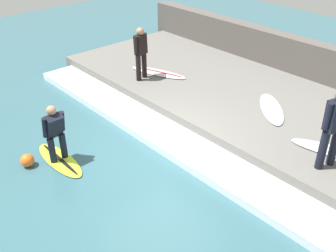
{
  "coord_description": "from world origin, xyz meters",
  "views": [
    {
      "loc": [
        -4.78,
        -5.62,
        5.22
      ],
      "look_at": [
        0.31,
        0.0,
        0.7
      ],
      "focal_mm": 42.0,
      "sensor_mm": 36.0,
      "label": 1
    }
  ],
  "objects_px": {
    "marker_buoy": "(27,160)",
    "surfer_waiting_near": "(141,51)",
    "surfboard_riding": "(60,160)",
    "surfboard_spare": "(271,109)",
    "surfer_riding": "(55,131)",
    "surfboard_waiting_near": "(158,73)",
    "surfer_waiting_far": "(334,125)"
  },
  "relations": [
    {
      "from": "marker_buoy",
      "to": "surfer_waiting_near",
      "type": "bearing_deg",
      "value": 16.62
    },
    {
      "from": "surfer_waiting_near",
      "to": "surfboard_spare",
      "type": "distance_m",
      "value": 4.05
    },
    {
      "from": "surfer_waiting_far",
      "to": "marker_buoy",
      "type": "xyz_separation_m",
      "value": [
        -4.3,
        4.62,
        -1.23
      ]
    },
    {
      "from": "surfer_waiting_far",
      "to": "surfboard_spare",
      "type": "height_order",
      "value": "surfer_waiting_far"
    },
    {
      "from": "surfboard_spare",
      "to": "surfer_riding",
      "type": "bearing_deg",
      "value": 155.95
    },
    {
      "from": "surfer_riding",
      "to": "surfer_waiting_near",
      "type": "distance_m",
      "value": 4.01
    },
    {
      "from": "surfboard_spare",
      "to": "marker_buoy",
      "type": "height_order",
      "value": "surfboard_spare"
    },
    {
      "from": "surfboard_riding",
      "to": "surfboard_waiting_near",
      "type": "height_order",
      "value": "surfboard_waiting_near"
    },
    {
      "from": "surfer_waiting_far",
      "to": "surfboard_spare",
      "type": "xyz_separation_m",
      "value": [
        1.21,
        2.14,
        -0.93
      ]
    },
    {
      "from": "surfboard_spare",
      "to": "surfer_waiting_near",
      "type": "bearing_deg",
      "value": 108.22
    },
    {
      "from": "surfer_waiting_far",
      "to": "marker_buoy",
      "type": "bearing_deg",
      "value": 132.9
    },
    {
      "from": "surfboard_riding",
      "to": "marker_buoy",
      "type": "height_order",
      "value": "marker_buoy"
    },
    {
      "from": "surfer_waiting_near",
      "to": "surfboard_waiting_near",
      "type": "xyz_separation_m",
      "value": [
        0.62,
        -0.04,
        -0.84
      ]
    },
    {
      "from": "surfboard_waiting_near",
      "to": "surfer_waiting_far",
      "type": "relative_size",
      "value": 1.12
    },
    {
      "from": "surfboard_waiting_near",
      "to": "surfer_riding",
      "type": "bearing_deg",
      "value": -160.3
    },
    {
      "from": "surfer_waiting_near",
      "to": "surfer_waiting_far",
      "type": "distance_m",
      "value": 5.9
    },
    {
      "from": "surfer_riding",
      "to": "surfboard_riding",
      "type": "bearing_deg",
      "value": 135.0
    },
    {
      "from": "surfboard_riding",
      "to": "surfer_waiting_near",
      "type": "height_order",
      "value": "surfer_waiting_near"
    },
    {
      "from": "surfer_waiting_near",
      "to": "marker_buoy",
      "type": "height_order",
      "value": "surfer_waiting_near"
    },
    {
      "from": "surfboard_riding",
      "to": "surfer_waiting_far",
      "type": "distance_m",
      "value": 5.84
    },
    {
      "from": "surfer_waiting_far",
      "to": "surfer_riding",
      "type": "bearing_deg",
      "value": 130.46
    },
    {
      "from": "surfer_waiting_near",
      "to": "surfboard_waiting_near",
      "type": "relative_size",
      "value": 0.81
    },
    {
      "from": "surfer_waiting_near",
      "to": "surfboard_waiting_near",
      "type": "distance_m",
      "value": 1.04
    },
    {
      "from": "surfer_riding",
      "to": "surfer_waiting_near",
      "type": "height_order",
      "value": "surfer_waiting_near"
    },
    {
      "from": "surfer_waiting_near",
      "to": "surfer_riding",
      "type": "bearing_deg",
      "value": -156.72
    },
    {
      "from": "marker_buoy",
      "to": "surfboard_waiting_near",
      "type": "bearing_deg",
      "value": 14.14
    },
    {
      "from": "surfboard_riding",
      "to": "surfer_riding",
      "type": "distance_m",
      "value": 0.78
    },
    {
      "from": "surfer_riding",
      "to": "surfer_waiting_near",
      "type": "xyz_separation_m",
      "value": [
        3.66,
        1.57,
        0.48
      ]
    },
    {
      "from": "surfer_riding",
      "to": "surfboard_spare",
      "type": "bearing_deg",
      "value": -24.05
    },
    {
      "from": "surfer_riding",
      "to": "surfer_waiting_far",
      "type": "relative_size",
      "value": 0.79
    },
    {
      "from": "surfboard_waiting_near",
      "to": "marker_buoy",
      "type": "distance_m",
      "value": 5.05
    },
    {
      "from": "surfer_riding",
      "to": "surfer_waiting_far",
      "type": "xyz_separation_m",
      "value": [
        3.69,
        -4.32,
        0.57
      ]
    }
  ]
}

